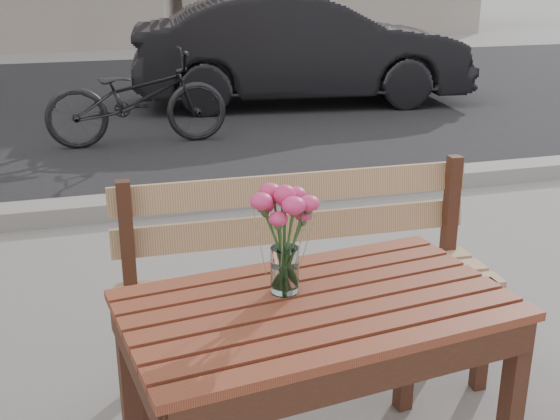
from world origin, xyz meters
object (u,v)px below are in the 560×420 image
object	(u,v)px
parked_car	(301,49)
bicycle	(137,98)
main_vase	(285,227)
main_table	(317,335)

from	to	relation	value
parked_car	bicycle	world-z (taller)	parked_car
parked_car	bicycle	xyz separation A→B (m)	(-2.05, -1.51, -0.21)
main_vase	bicycle	distance (m)	4.71
main_table	bicycle	bearing A→B (deg)	83.94
main_table	bicycle	world-z (taller)	bicycle
main_table	bicycle	size ratio (longest dim) A/B	0.72
parked_car	main_table	bearing A→B (deg)	169.19
parked_car	main_vase	bearing A→B (deg)	168.33
parked_car	bicycle	bearing A→B (deg)	132.74
main_table	parked_car	size ratio (longest dim) A/B	0.30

